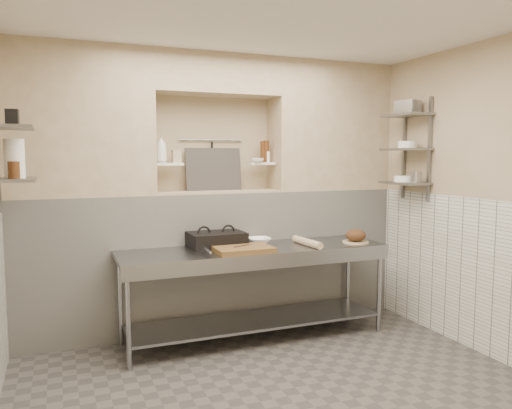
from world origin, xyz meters
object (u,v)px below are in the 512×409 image
bowl_alcove (257,160)px  jug_left (14,158)px  panini_press (216,239)px  rolling_pin (307,242)px  bottle_soap (161,149)px  cutting_board (243,249)px  bread_loaf (356,235)px  mixing_bowl (259,240)px  prep_table (255,274)px

bowl_alcove → jug_left: size_ratio=0.48×
panini_press → jug_left: 1.91m
panini_press → rolling_pin: panini_press is taller
bottle_soap → jug_left: (-1.26, -0.61, -0.09)m
bowl_alcove → jug_left: 2.35m
cutting_board → jug_left: 2.05m
rolling_pin → bowl_alcove: size_ratio=3.21×
cutting_board → bread_loaf: bread_loaf is taller
cutting_board → mixing_bowl: mixing_bowl is taller
mixing_bowl → prep_table: bearing=-120.4°
bowl_alcove → rolling_pin: bearing=-63.2°
prep_table → cutting_board: 0.36m
mixing_bowl → bread_loaf: bearing=-20.6°
panini_press → prep_table: bearing=-32.6°
rolling_pin → jug_left: (-2.57, -0.01, 0.83)m
bottle_soap → panini_press: bearing=-35.6°
prep_table → jug_left: size_ratio=8.62×
rolling_pin → mixing_bowl: bearing=140.3°
bowl_alcove → cutting_board: bearing=-121.7°
prep_table → jug_left: (-2.05, -0.09, 1.12)m
bread_loaf → bowl_alcove: bearing=143.5°
rolling_pin → bowl_alcove: (-0.30, 0.59, 0.80)m
bread_loaf → bottle_soap: (-1.84, 0.63, 0.87)m
bread_loaf → jug_left: jug_left is taller
cutting_board → prep_table: bearing=37.8°
mixing_bowl → rolling_pin: bearing=-39.7°
panini_press → rolling_pin: size_ratio=1.16×
jug_left → prep_table: bearing=2.4°
panini_press → jug_left: size_ratio=1.79×
panini_press → cutting_board: bearing=-66.8°
cutting_board → bottle_soap: bottle_soap is taller
panini_press → cutting_board: panini_press is taller
bread_loaf → bowl_alcove: 1.29m
prep_table → bowl_alcove: bearing=66.4°
cutting_board → bread_loaf: bearing=1.2°
panini_press → bowl_alcove: 0.99m
bottle_soap → mixing_bowl: bearing=-17.4°
rolling_pin → jug_left: jug_left is taller
rolling_pin → cutting_board: bearing=-175.5°
cutting_board → mixing_bowl: bearing=49.8°
mixing_bowl → bread_loaf: size_ratio=1.12×
mixing_bowl → jug_left: (-2.19, -0.32, 0.84)m
mixing_bowl → rolling_pin: rolling_pin is taller
mixing_bowl → bowl_alcove: bearing=72.9°
prep_table → bread_loaf: bread_loaf is taller
rolling_pin → jug_left: bearing=-179.9°
panini_press → mixing_bowl: bearing=2.9°
bowl_alcove → prep_table: bearing=-113.6°
bread_loaf → cutting_board: bearing=-178.8°
cutting_board → rolling_pin: bearing=4.5°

